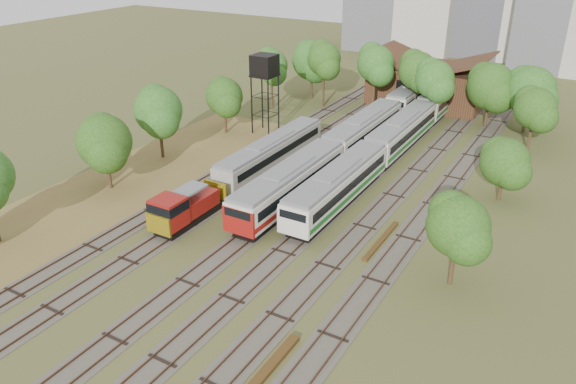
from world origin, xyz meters
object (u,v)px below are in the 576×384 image
Objects in this scene: railcar_red_set at (331,155)px; water_tower at (265,67)px; railcar_green_set at (402,132)px; shunter_locomotive at (182,209)px.

water_tower reaches higher than railcar_red_set.
railcar_red_set reaches higher than railcar_green_set.
water_tower is (-6.93, 24.61, 6.74)m from shunter_locomotive.
railcar_green_set is at bearing 70.30° from shunter_locomotive.
railcar_red_set is at bearing -30.21° from water_tower.
shunter_locomotive is 26.44m from water_tower.
shunter_locomotive is 0.82× the size of water_tower.
railcar_red_set is at bearing -110.23° from railcar_green_set.
water_tower reaches higher than railcar_green_set.
water_tower is at bearing 149.79° from railcar_red_set.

